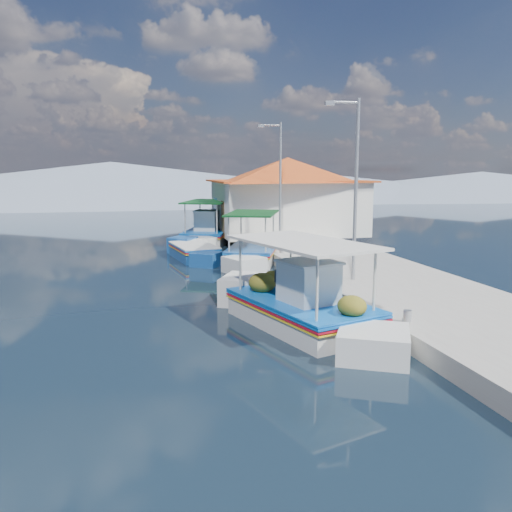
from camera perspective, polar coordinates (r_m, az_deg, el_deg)
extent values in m
plane|color=black|center=(14.95, -2.61, -6.87)|extent=(160.00, 160.00, 0.00)
cube|color=#9D9A93|center=(22.21, 9.46, -0.90)|extent=(5.00, 44.00, 0.50)
cylinder|color=#A5A8AD|center=(13.34, 16.31, -6.37)|extent=(0.20, 0.20, 0.30)
cylinder|color=#A5A8AD|center=(17.71, 8.28, -2.19)|extent=(0.20, 0.20, 0.30)
cylinder|color=#A5A8AD|center=(23.30, 2.80, 0.70)|extent=(0.20, 0.20, 0.30)
cylinder|color=#A5A8AD|center=(29.05, -0.54, 2.46)|extent=(0.20, 0.20, 0.30)
cube|color=silver|center=(14.19, 5.01, -6.86)|extent=(3.37, 4.80, 0.95)
cube|color=silver|center=(16.95, 4.73, -3.73)|extent=(2.15, 2.15, 1.05)
cube|color=silver|center=(11.54, 5.43, -10.76)|extent=(2.09, 2.09, 0.90)
cube|color=#0E5BB7|center=(14.07, 5.04, -5.14)|extent=(3.47, 4.95, 0.06)
cube|color=#A80E22|center=(14.09, 5.04, -5.45)|extent=(3.47, 4.95, 0.05)
cube|color=yellow|center=(14.11, 5.03, -5.73)|extent=(3.47, 4.95, 0.04)
cube|color=#0E5BB7|center=(14.06, 5.04, -4.86)|extent=(3.48, 4.91, 0.05)
cube|color=brown|center=(14.06, 5.04, -4.98)|extent=(3.18, 4.67, 0.05)
cube|color=silver|center=(13.64, 5.11, -3.05)|extent=(1.54, 1.60, 1.10)
cube|color=silver|center=(13.53, 5.15, -0.69)|extent=(1.67, 1.73, 0.06)
cylinder|color=beige|center=(15.68, 1.66, -0.44)|extent=(0.07, 0.07, 1.60)
cylinder|color=beige|center=(15.73, 8.10, -0.50)|extent=(0.07, 0.07, 1.60)
cylinder|color=beige|center=(12.10, 1.17, -3.42)|extent=(0.07, 0.07, 1.60)
cylinder|color=beige|center=(12.16, 9.52, -3.48)|extent=(0.07, 0.07, 1.60)
cube|color=silver|center=(13.75, 5.14, 1.51)|extent=(3.48, 4.83, 0.07)
ellipsoid|color=#4F5215|center=(15.36, 3.41, -2.63)|extent=(0.76, 0.84, 0.57)
ellipsoid|color=#4F5215|center=(15.87, 5.94, -2.43)|extent=(0.64, 0.71, 0.48)
ellipsoid|color=#4F5215|center=(12.26, 6.25, -5.93)|extent=(0.68, 0.75, 0.51)
sphere|color=orange|center=(14.55, 8.96, -1.53)|extent=(0.40, 0.40, 0.40)
cube|color=silver|center=(23.66, -0.39, -0.21)|extent=(3.18, 4.13, 0.93)
cube|color=silver|center=(25.67, -3.53, 0.80)|extent=(1.86, 1.86, 1.03)
cube|color=silver|center=(21.78, 3.20, -1.08)|extent=(1.81, 1.81, 0.89)
cube|color=#0E5BB7|center=(23.59, -0.39, 0.82)|extent=(3.28, 4.25, 0.06)
cube|color=#A80E22|center=(23.60, -0.39, 0.63)|extent=(3.28, 4.25, 0.05)
cube|color=yellow|center=(23.61, -0.39, 0.47)|extent=(3.28, 4.25, 0.04)
cube|color=navy|center=(23.58, -0.39, 0.99)|extent=(3.28, 4.23, 0.05)
cube|color=brown|center=(23.58, -0.39, 0.92)|extent=(3.01, 4.00, 0.05)
cylinder|color=beige|center=(24.33, -3.99, 3.03)|extent=(0.07, 0.07, 1.57)
cylinder|color=beige|center=(25.18, -0.92, 3.27)|extent=(0.07, 0.07, 1.57)
cylinder|color=beige|center=(21.78, 0.22, 2.29)|extent=(0.07, 0.07, 1.57)
cylinder|color=beige|center=(22.72, 3.46, 2.58)|extent=(0.07, 0.07, 1.57)
cube|color=#0C3E19|center=(23.40, -0.39, 4.73)|extent=(3.27, 4.17, 0.07)
cube|color=navy|center=(24.85, -6.83, 0.15)|extent=(2.12, 3.34, 0.87)
cube|color=navy|center=(26.89, -6.66, 1.10)|extent=(1.66, 1.66, 0.96)
cube|color=navy|center=(22.86, -7.03, -0.67)|extent=(1.61, 1.61, 0.82)
cube|color=#0E5BB7|center=(24.79, -6.85, 1.07)|extent=(2.19, 3.44, 0.05)
cube|color=#A80E22|center=(24.80, -6.85, 0.90)|extent=(2.19, 3.44, 0.05)
cube|color=yellow|center=(24.81, -6.84, 0.76)|extent=(2.19, 3.44, 0.04)
cube|color=silver|center=(24.78, -6.85, 1.22)|extent=(2.20, 3.41, 0.05)
cube|color=brown|center=(24.78, -6.85, 1.15)|extent=(1.98, 3.26, 0.05)
cube|color=silver|center=(30.08, -5.28, 1.86)|extent=(3.54, 4.71, 0.99)
cube|color=silver|center=(32.53, -7.69, 2.61)|extent=(2.09, 2.09, 1.10)
cube|color=silver|center=(27.75, -2.55, 1.25)|extent=(2.03, 2.03, 0.94)
cube|color=#0E5BB7|center=(30.02, -5.29, 2.73)|extent=(3.65, 4.86, 0.06)
cube|color=#A80E22|center=(30.03, -5.29, 2.57)|extent=(3.65, 4.86, 0.05)
cube|color=yellow|center=(30.04, -5.29, 2.43)|extent=(3.65, 4.86, 0.04)
cube|color=#0E5BB7|center=(30.01, -5.29, 2.87)|extent=(3.65, 4.82, 0.05)
cube|color=brown|center=(30.02, -5.29, 2.81)|extent=(3.35, 4.57, 0.05)
cube|color=silver|center=(29.68, -5.02, 3.85)|extent=(1.61, 1.70, 1.15)
cube|color=silver|center=(29.63, -5.03, 5.00)|extent=(1.75, 1.83, 0.06)
cylinder|color=beige|center=(31.09, -8.32, 4.53)|extent=(0.07, 0.07, 1.67)
cylinder|color=beige|center=(31.90, -5.48, 4.71)|extent=(0.07, 0.07, 1.67)
cylinder|color=beige|center=(27.97, -5.13, 4.04)|extent=(0.07, 0.07, 1.67)
cylinder|color=beige|center=(28.86, -2.08, 4.24)|extent=(0.07, 0.07, 1.67)
cube|color=#0C3E19|center=(29.87, -5.34, 5.99)|extent=(3.64, 4.75, 0.07)
cube|color=silver|center=(30.50, 3.45, 5.33)|extent=(8.00, 6.00, 3.00)
cube|color=#CC561C|center=(30.42, 3.48, 8.24)|extent=(8.64, 6.48, 0.10)
pyramid|color=#CC561C|center=(30.42, 3.49, 9.47)|extent=(10.49, 10.49, 1.40)
cube|color=brown|center=(28.64, -3.63, 4.05)|extent=(0.06, 1.00, 2.00)
cube|color=#0E5BB7|center=(31.05, -4.44, 5.58)|extent=(0.06, 1.20, 0.90)
cylinder|color=#A5A8AD|center=(17.68, 10.93, 7.03)|extent=(0.12, 0.12, 6.00)
cylinder|color=#A5A8AD|center=(17.60, 9.68, 16.36)|extent=(1.00, 0.08, 0.08)
cube|color=#A5A8AD|center=(17.40, 8.10, 16.31)|extent=(0.30, 0.14, 0.14)
cylinder|color=#A5A8AD|center=(26.14, 2.68, 7.94)|extent=(0.12, 0.12, 6.00)
cylinder|color=#A5A8AD|center=(26.08, 1.64, 14.21)|extent=(1.00, 0.08, 0.08)
cube|color=#A5A8AD|center=(25.95, 0.54, 14.12)|extent=(0.30, 0.14, 0.14)
cone|color=slate|center=(70.14, -15.60, 7.72)|extent=(96.00, 96.00, 5.50)
cone|color=slate|center=(75.41, 8.05, 7.43)|extent=(76.80, 76.80, 3.80)
cone|color=slate|center=(87.72, 23.54, 7.15)|extent=(89.60, 89.60, 4.20)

